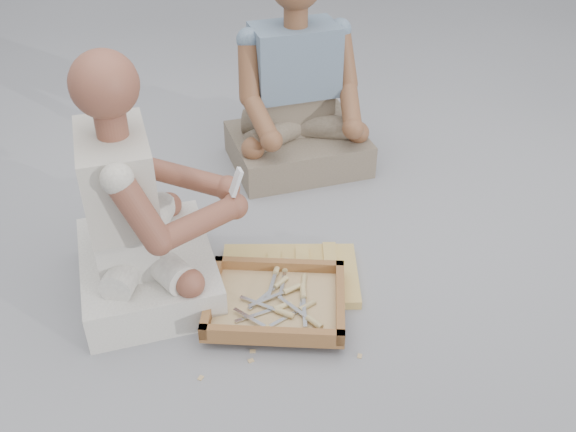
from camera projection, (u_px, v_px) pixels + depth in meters
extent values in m
plane|color=gray|center=(306.00, 314.00, 2.40)|extent=(60.00, 60.00, 0.00)
cube|color=#A58440|center=(289.00, 275.00, 2.56)|extent=(0.61, 0.48, 0.04)
cube|color=brown|center=(276.00, 305.00, 2.38)|extent=(0.60, 0.53, 0.02)
cube|color=brown|center=(279.00, 266.00, 2.51)|extent=(0.49, 0.18, 0.05)
cube|color=brown|center=(272.00, 335.00, 2.21)|extent=(0.49, 0.18, 0.05)
cube|color=brown|center=(340.00, 301.00, 2.35)|extent=(0.15, 0.40, 0.05)
cube|color=brown|center=(212.00, 295.00, 2.37)|extent=(0.15, 0.40, 0.05)
cube|color=tan|center=(276.00, 302.00, 2.37)|extent=(0.53, 0.46, 0.01)
cube|color=silver|center=(293.00, 307.00, 2.32)|extent=(0.09, 0.14, 0.00)
cylinder|color=tan|center=(314.00, 322.00, 2.26)|extent=(0.05, 0.07, 0.02)
cube|color=silver|center=(283.00, 284.00, 2.44)|extent=(0.06, 0.15, 0.00)
cylinder|color=tan|center=(286.00, 265.00, 2.53)|extent=(0.04, 0.07, 0.02)
cube|color=silver|center=(272.00, 286.00, 2.41)|extent=(0.07, 0.14, 0.00)
cylinder|color=tan|center=(277.00, 268.00, 2.50)|extent=(0.05, 0.07, 0.02)
cube|color=silver|center=(258.00, 303.00, 2.34)|extent=(0.12, 0.11, 0.00)
cylinder|color=tan|center=(284.00, 313.00, 2.30)|extent=(0.07, 0.06, 0.02)
cube|color=silver|center=(283.00, 319.00, 2.29)|extent=(0.14, 0.07, 0.00)
cylinder|color=tan|center=(307.00, 306.00, 2.34)|extent=(0.07, 0.05, 0.02)
cube|color=silver|center=(255.00, 315.00, 2.30)|extent=(0.15, 0.04, 0.00)
cylinder|color=tan|center=(282.00, 306.00, 2.34)|extent=(0.07, 0.04, 0.02)
cube|color=silver|center=(266.00, 299.00, 2.36)|extent=(0.15, 0.06, 0.00)
cylinder|color=tan|center=(292.00, 289.00, 2.41)|extent=(0.07, 0.04, 0.02)
cube|color=silver|center=(302.00, 301.00, 2.37)|extent=(0.06, 0.15, 0.00)
cylinder|color=tan|center=(304.00, 282.00, 2.46)|extent=(0.04, 0.07, 0.02)
cube|color=silver|center=(250.00, 318.00, 2.27)|extent=(0.10, 0.13, 0.00)
cylinder|color=tan|center=(274.00, 332.00, 2.22)|extent=(0.06, 0.07, 0.02)
cube|color=silver|center=(304.00, 312.00, 2.30)|extent=(0.05, 0.15, 0.00)
cylinder|color=tan|center=(303.00, 291.00, 2.39)|extent=(0.04, 0.07, 0.02)
cube|color=silver|center=(262.00, 298.00, 2.37)|extent=(0.13, 0.10, 0.00)
cylinder|color=tan|center=(281.00, 283.00, 2.44)|extent=(0.07, 0.06, 0.02)
cube|color=tan|center=(329.00, 304.00, 2.44)|extent=(0.02, 0.02, 0.00)
cube|color=tan|center=(201.00, 378.00, 2.15)|extent=(0.02, 0.02, 0.00)
cube|color=tan|center=(253.00, 351.00, 2.24)|extent=(0.02, 0.02, 0.00)
cube|color=tan|center=(282.00, 295.00, 2.48)|extent=(0.02, 0.02, 0.00)
cube|color=tan|center=(295.00, 278.00, 2.57)|extent=(0.02, 0.02, 0.00)
cube|color=tan|center=(256.00, 311.00, 2.41)|extent=(0.02, 0.02, 0.00)
cube|color=tan|center=(360.00, 356.00, 2.23)|extent=(0.02, 0.02, 0.00)
cube|color=tan|center=(251.00, 361.00, 2.21)|extent=(0.02, 0.02, 0.00)
cube|color=tan|center=(283.00, 251.00, 2.71)|extent=(0.02, 0.02, 0.00)
cube|color=tan|center=(210.00, 316.00, 2.39)|extent=(0.02, 0.02, 0.00)
cube|color=tan|center=(356.00, 298.00, 2.47)|extent=(0.02, 0.02, 0.00)
cube|color=beige|center=(148.00, 270.00, 2.49)|extent=(0.53, 0.65, 0.16)
cube|color=beige|center=(125.00, 236.00, 2.37)|extent=(0.23, 0.35, 0.19)
cube|color=beige|center=(117.00, 177.00, 2.22)|extent=(0.26, 0.40, 0.32)
sphere|color=brown|center=(104.00, 84.00, 2.03)|extent=(0.22, 0.22, 0.22)
sphere|color=brown|center=(227.00, 188.00, 2.46)|extent=(0.10, 0.10, 0.10)
sphere|color=brown|center=(235.00, 206.00, 2.36)|extent=(0.10, 0.10, 0.10)
cube|color=#726252|center=(298.00, 149.00, 3.26)|extent=(0.68, 0.56, 0.17)
cube|color=#726252|center=(294.00, 110.00, 3.21)|extent=(0.37, 0.25, 0.20)
cube|color=slate|center=(295.00, 60.00, 3.05)|extent=(0.42, 0.27, 0.33)
sphere|color=brown|center=(353.00, 128.00, 3.03)|extent=(0.10, 0.10, 0.10)
sphere|color=brown|center=(271.00, 141.00, 2.93)|extent=(0.10, 0.10, 0.10)
cube|color=silver|center=(236.00, 182.00, 2.30)|extent=(0.05, 0.05, 0.10)
cube|color=black|center=(236.00, 180.00, 2.30)|extent=(0.02, 0.03, 0.03)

